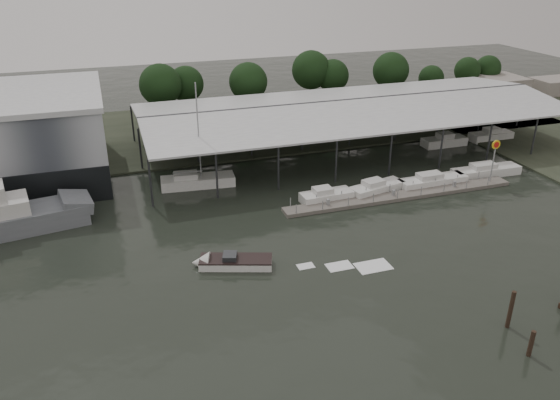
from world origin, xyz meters
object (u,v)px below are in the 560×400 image
object	(u,v)px
speedboat_underway	(229,262)
white_sailboat	(197,181)
shell_fuel_sign	(495,153)
grey_trawler	(1,219)

from	to	relation	value
speedboat_underway	white_sailboat	bearing A→B (deg)	-73.17
shell_fuel_sign	speedboat_underway	world-z (taller)	shell_fuel_sign
speedboat_underway	shell_fuel_sign	bearing A→B (deg)	-147.57
shell_fuel_sign	white_sailboat	distance (m)	35.17
shell_fuel_sign	white_sailboat	world-z (taller)	white_sailboat
grey_trawler	white_sailboat	world-z (taller)	white_sailboat
shell_fuel_sign	grey_trawler	world-z (taller)	grey_trawler
shell_fuel_sign	white_sailboat	size ratio (longest dim) A/B	0.44
shell_fuel_sign	grey_trawler	size ratio (longest dim) A/B	0.32
grey_trawler	white_sailboat	bearing A→B (deg)	6.07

